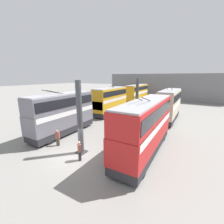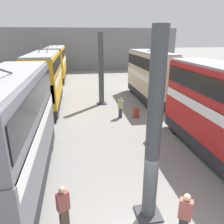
# 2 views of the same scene
# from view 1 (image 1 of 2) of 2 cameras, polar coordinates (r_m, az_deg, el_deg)

# --- Properties ---
(ground_plane) EXTENTS (240.00, 240.00, 0.00)m
(ground_plane) POSITION_cam_1_polar(r_m,az_deg,el_deg) (14.69, -14.08, -16.22)
(ground_plane) COLOR gray
(depot_back_wall) EXTENTS (0.50, 36.00, 7.99)m
(depot_back_wall) POSITION_cam_1_polar(r_m,az_deg,el_deg) (48.68, 19.12, 8.93)
(depot_back_wall) COLOR slate
(depot_back_wall) RESTS_ON ground_plane
(support_column_near) EXTENTS (0.93, 0.93, 6.86)m
(support_column_near) POSITION_cam_1_polar(r_m,az_deg,el_deg) (14.05, -12.15, -2.83)
(support_column_near) COLOR #42474C
(support_column_near) RESTS_ON ground_plane
(support_column_far) EXTENTS (0.93, 0.93, 6.86)m
(support_column_far) POSITION_cam_1_polar(r_m,az_deg,el_deg) (26.64, 9.45, 4.89)
(support_column_far) COLOR #42474C
(support_column_far) RESTS_ON ground_plane
(bus_left_near) EXTENTS (10.49, 2.54, 5.70)m
(bus_left_near) POSITION_cam_1_polar(r_m,az_deg,el_deg) (14.23, 12.68, -4.43)
(bus_left_near) COLOR black
(bus_left_near) RESTS_ON ground_plane
(bus_left_far) EXTENTS (9.13, 2.54, 5.66)m
(bus_left_far) POSITION_cam_1_polar(r_m,az_deg,el_deg) (26.28, 20.93, 3.07)
(bus_left_far) COLOR black
(bus_left_far) RESTS_ON ground_plane
(bus_right_near) EXTENTS (9.08, 2.54, 5.76)m
(bus_right_near) POSITION_cam_1_polar(r_m,az_deg,el_deg) (19.64, -18.35, 0.22)
(bus_right_near) COLOR black
(bus_right_near) RESTS_ON ground_plane
(bus_right_mid) EXTENTS (9.13, 2.54, 5.70)m
(bus_right_mid) POSITION_cam_1_polar(r_m,az_deg,el_deg) (28.77, -0.59, 4.85)
(bus_right_mid) COLOR black
(bus_right_mid) RESTS_ON ground_plane
(bus_right_far) EXTENTS (10.96, 2.54, 5.61)m
(bus_right_far) POSITION_cam_1_polar(r_m,az_deg,el_deg) (41.87, 9.57, 7.29)
(bus_right_far) COLOR black
(bus_right_far) RESTS_ON ground_plane
(person_by_right_row) EXTENTS (0.41, 0.48, 1.74)m
(person_by_right_row) POSITION_cam_1_polar(r_m,az_deg,el_deg) (16.94, -20.01, -9.06)
(person_by_right_row) COLOR #473D33
(person_by_right_row) RESTS_ON ground_plane
(person_aisle_foreground) EXTENTS (0.44, 0.48, 1.78)m
(person_aisle_foreground) POSITION_cam_1_polar(r_m,az_deg,el_deg) (13.61, -12.28, -14.09)
(person_aisle_foreground) COLOR #2D2D33
(person_aisle_foreground) RESTS_ON ground_plane
(person_aisle_midway) EXTENTS (0.35, 0.47, 1.74)m
(person_aisle_midway) POSITION_cam_1_polar(r_m,az_deg,el_deg) (22.94, 8.12, -2.52)
(person_aisle_midway) COLOR #384251
(person_aisle_midway) RESTS_ON ground_plane
(oil_drum) EXTENTS (0.57, 0.57, 0.84)m
(oil_drum) POSITION_cam_1_polar(r_m,az_deg,el_deg) (22.48, 10.97, -4.31)
(oil_drum) COLOR #933828
(oil_drum) RESTS_ON ground_plane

